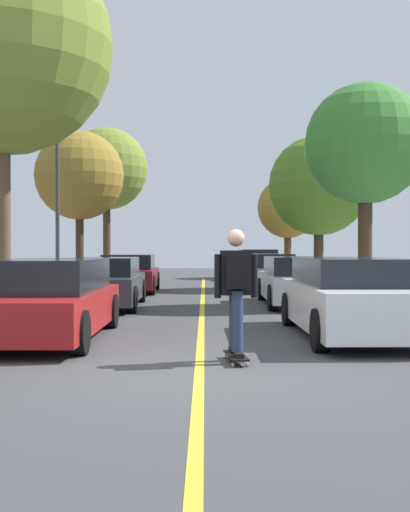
{
  "coord_description": "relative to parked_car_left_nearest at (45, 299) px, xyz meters",
  "views": [
    {
      "loc": [
        0.07,
        -8.03,
        1.53
      ],
      "look_at": [
        0.14,
        10.47,
        1.29
      ],
      "focal_mm": 45.84,
      "sensor_mm": 36.0,
      "label": 1
    }
  ],
  "objects": [
    {
      "name": "parked_car_left_nearest",
      "position": [
        0.0,
        0.0,
        0.0
      ],
      "size": [
        1.9,
        4.53,
        1.33
      ],
      "color": "maroon",
      "rests_on": "ground"
    },
    {
      "name": "skateboarder",
      "position": [
        3.04,
        -2.24,
        0.38
      ],
      "size": [
        0.59,
        0.71,
        1.66
      ],
      "color": "black",
      "rests_on": "skateboard"
    },
    {
      "name": "parked_car_left_near",
      "position": [
        -0.0,
        5.83,
        -0.03
      ],
      "size": [
        2.07,
        4.54,
        1.27
      ],
      "color": "#38383D",
      "rests_on": "ground"
    },
    {
      "name": "street_tree_left_nearest",
      "position": [
        -1.67,
        3.02,
        5.16
      ],
      "size": [
        4.66,
        4.66,
        8.03
      ],
      "color": "brown",
      "rests_on": "sidewalk_left"
    },
    {
      "name": "parked_car_left_far",
      "position": [
        -0.0,
        11.53,
        -0.04
      ],
      "size": [
        2.06,
        4.42,
        1.28
      ],
      "color": "maroon",
      "rests_on": "ground"
    },
    {
      "name": "parked_car_right_far",
      "position": [
        5.1,
        13.33,
        -0.04
      ],
      "size": [
        1.92,
        4.16,
        1.29
      ],
      "color": "#BCAD89",
      "rests_on": "ground"
    },
    {
      "name": "parked_car_right_farthest",
      "position": [
        5.1,
        20.03,
        0.04
      ],
      "size": [
        2.02,
        4.55,
        1.43
      ],
      "color": "maroon",
      "rests_on": "ground"
    },
    {
      "name": "street_tree_left_near",
      "position": [
        -1.67,
        11.45,
        3.31
      ],
      "size": [
        3.04,
        3.04,
        5.37
      ],
      "color": "#3D2D1E",
      "rests_on": "sidewalk_left"
    },
    {
      "name": "parked_car_right_nearest",
      "position": [
        5.1,
        0.28,
        0.01
      ],
      "size": [
        1.9,
        4.67,
        1.35
      ],
      "color": "white",
      "rests_on": "ground"
    },
    {
      "name": "street_tree_right_nearest",
      "position": [
        6.77,
        6.04,
        3.51
      ],
      "size": [
        3.13,
        3.13,
        5.64
      ],
      "color": "#3D2D1E",
      "rests_on": "sidewalk_right"
    },
    {
      "name": "street_tree_right_far",
      "position": [
        6.77,
        21.83,
        2.82
      ],
      "size": [
        3.04,
        3.04,
        4.89
      ],
      "color": "#4C3823",
      "rests_on": "sidewalk_right"
    },
    {
      "name": "street_tree_right_near",
      "position": [
        6.77,
        12.94,
        3.11
      ],
      "size": [
        3.65,
        3.65,
        5.47
      ],
      "color": "#3D2D1E",
      "rests_on": "sidewalk_right"
    },
    {
      "name": "center_line",
      "position": [
        2.55,
        1.17,
        -0.66
      ],
      "size": [
        0.12,
        39.2,
        0.01
      ],
      "primitive_type": "cube",
      "color": "gold",
      "rests_on": "ground"
    },
    {
      "name": "skateboard",
      "position": [
        3.03,
        -2.2,
        -0.58
      ],
      "size": [
        0.31,
        0.86,
        0.1
      ],
      "color": "black",
      "rests_on": "ground"
    },
    {
      "name": "ground",
      "position": [
        2.55,
        -2.83,
        -0.66
      ],
      "size": [
        80.0,
        80.0,
        0.0
      ],
      "primitive_type": "plane",
      "color": "#424244"
    },
    {
      "name": "parked_car_right_near",
      "position": [
        5.1,
        6.48,
        -0.02
      ],
      "size": [
        1.92,
        4.67,
        1.28
      ],
      "color": "#B7B7BC",
      "rests_on": "ground"
    },
    {
      "name": "street_tree_left_far",
      "position": [
        -1.67,
        17.6,
        4.27
      ],
      "size": [
        3.57,
        3.57,
        6.6
      ],
      "color": "#3D2D1E",
      "rests_on": "sidewalk_left"
    },
    {
      "name": "streetlamp",
      "position": [
        -1.75,
        8.48,
        2.55
      ],
      "size": [
        0.36,
        0.24,
        5.35
      ],
      "color": "#38383D",
      "rests_on": "sidewalk_left"
    }
  ]
}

